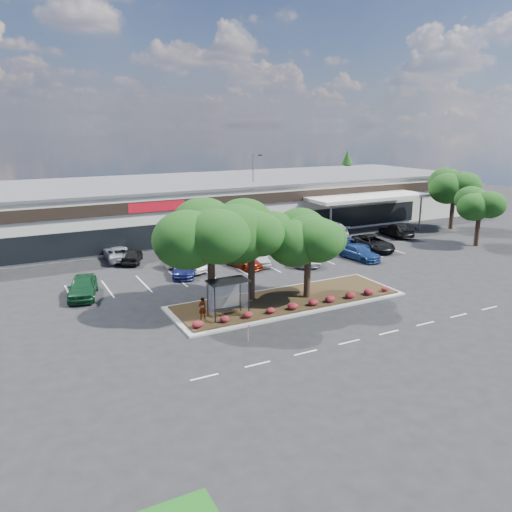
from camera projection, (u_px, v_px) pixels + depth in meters
name	position (u px, v px, depth m)	size (l,w,h in m)	color
ground	(341.00, 314.00, 35.29)	(160.00, 160.00, 0.00)	black
retail_store	(181.00, 205.00, 63.61)	(80.40, 25.20, 6.25)	beige
landscape_island	(288.00, 300.00, 37.79)	(18.00, 6.00, 0.26)	#9F9F9A
lane_markings	(268.00, 276.00, 44.17)	(33.12, 20.06, 0.01)	silver
shrub_row	(303.00, 304.00, 35.89)	(17.00, 0.80, 0.50)	maroon
bus_shelter	(227.00, 287.00, 33.88)	(2.75, 1.55, 2.59)	black
island_tree_west	(211.00, 256.00, 34.51)	(7.20, 7.20, 7.89)	#0D3A0E
island_tree_mid	(251.00, 252.00, 36.74)	(6.60, 6.60, 7.32)	#0D3A0E
island_tree_east	(308.00, 256.00, 37.35)	(5.80, 5.80, 6.50)	#0D3A0E
tree_east_near	(479.00, 217.00, 54.68)	(5.60, 5.60, 6.51)	#0D3A0E
tree_east_far	(453.00, 200.00, 63.63)	(6.40, 6.40, 7.62)	#0D3A0E
conifer_north_east	(347.00, 176.00, 87.10)	(3.96, 3.96, 9.00)	#0D3A0E
person_waiting	(202.00, 308.00, 33.58)	(0.56, 0.37, 1.53)	#594C47
light_pole	(254.00, 198.00, 61.33)	(1.43, 0.54, 9.72)	#9F9F9A
survey_stake	(249.00, 331.00, 30.74)	(0.07, 0.14, 1.08)	tan
car_0	(83.00, 286.00, 38.70)	(2.01, 5.00, 1.70)	#144725
car_1	(183.00, 268.00, 44.41)	(1.91, 4.70, 1.36)	navy
car_2	(185.00, 262.00, 45.72)	(1.72, 4.92, 1.62)	#BCBCBC
car_3	(259.00, 257.00, 47.81)	(1.68, 4.18, 1.42)	silver
car_4	(243.00, 260.00, 47.00)	(1.90, 4.66, 1.35)	maroon
car_5	(304.00, 255.00, 48.43)	(2.64, 5.72, 1.59)	white
car_6	(349.00, 245.00, 52.64)	(2.34, 5.08, 1.41)	navy
car_7	(359.00, 253.00, 49.64)	(1.99, 4.89, 1.42)	navy
car_8	(373.00, 243.00, 53.38)	(2.62, 5.69, 1.58)	black
car_9	(132.00, 256.00, 48.46)	(1.70, 4.23, 1.44)	black
car_10	(118.00, 254.00, 49.24)	(2.36, 5.12, 1.42)	#A6A9B3
car_11	(210.00, 246.00, 52.36)	(1.49, 4.26, 1.40)	brown
car_12	(204.00, 245.00, 52.81)	(2.26, 4.91, 1.36)	#B6B6B6
car_13	(272.00, 243.00, 53.64)	(2.52, 5.48, 1.52)	navy
car_14	(271.00, 241.00, 54.57)	(2.53, 5.49, 1.52)	maroon
car_15	(333.00, 229.00, 60.40)	(2.37, 5.84, 1.69)	silver
car_17	(396.00, 230.00, 60.05)	(2.14, 5.27, 1.53)	black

